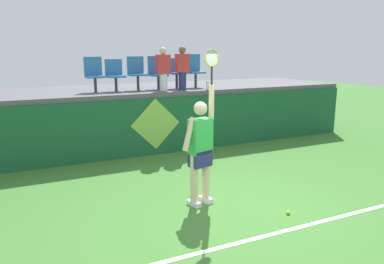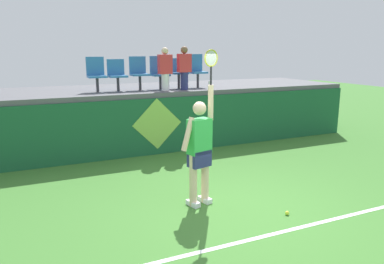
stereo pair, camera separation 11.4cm
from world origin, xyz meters
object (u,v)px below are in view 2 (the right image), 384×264
(tennis_player, at_px, (200,148))
(stadium_chair_4, at_px, (178,71))
(tennis_ball, at_px, (287,213))
(water_bottle, at_px, (209,85))
(stadium_chair_1, at_px, (117,73))
(spectator_0, at_px, (165,69))
(stadium_chair_5, at_px, (197,69))
(stadium_chair_2, at_px, (139,71))
(stadium_chair_3, at_px, (159,71))
(stadium_chair_0, at_px, (96,73))
(spectator_1, at_px, (184,67))

(tennis_player, bearing_deg, stadium_chair_4, 72.28)
(tennis_ball, distance_m, water_bottle, 4.75)
(stadium_chair_1, relative_size, spectator_0, 0.73)
(stadium_chair_5, bearing_deg, stadium_chair_2, -179.89)
(water_bottle, bearing_deg, stadium_chair_3, 147.32)
(stadium_chair_5, bearing_deg, water_bottle, -87.31)
(water_bottle, bearing_deg, stadium_chair_1, 162.43)
(water_bottle, relative_size, stadium_chair_4, 0.28)
(water_bottle, height_order, stadium_chair_0, stadium_chair_0)
(stadium_chair_5, bearing_deg, stadium_chair_3, 179.98)
(tennis_player, relative_size, stadium_chair_5, 2.82)
(stadium_chair_4, relative_size, stadium_chair_5, 0.89)
(stadium_chair_4, distance_m, spectator_0, 0.69)
(tennis_player, xyz_separation_m, tennis_ball, (1.07, -0.98, -0.95))
(tennis_ball, distance_m, stadium_chair_2, 5.55)
(stadium_chair_4, bearing_deg, spectator_1, -90.00)
(stadium_chair_2, bearing_deg, stadium_chair_1, -179.61)
(tennis_ball, height_order, stadium_chair_1, stadium_chair_1)
(spectator_0, distance_m, spectator_1, 0.53)
(stadium_chair_1, distance_m, spectator_0, 1.23)
(stadium_chair_2, bearing_deg, spectator_1, -22.75)
(tennis_player, distance_m, spectator_0, 3.93)
(stadium_chair_0, height_order, stadium_chair_5, stadium_chair_5)
(stadium_chair_2, height_order, stadium_chair_5, stadium_chair_5)
(stadium_chair_5, height_order, spectator_1, spectator_1)
(stadium_chair_4, bearing_deg, stadium_chair_5, 1.15)
(water_bottle, bearing_deg, tennis_player, -119.43)
(stadium_chair_3, relative_size, spectator_0, 0.80)
(stadium_chair_3, bearing_deg, stadium_chair_4, -1.30)
(stadium_chair_3, height_order, stadium_chair_4, stadium_chair_3)
(stadium_chair_2, xyz_separation_m, spectator_0, (0.56, -0.45, 0.08))
(stadium_chair_0, distance_m, spectator_0, 1.72)
(spectator_1, bearing_deg, water_bottle, -23.76)
(tennis_ball, bearing_deg, tennis_player, 137.64)
(stadium_chair_5, height_order, spectator_0, spectator_0)
(water_bottle, bearing_deg, stadium_chair_4, 130.27)
(stadium_chair_2, height_order, stadium_chair_3, stadium_chair_3)
(tennis_player, xyz_separation_m, spectator_0, (0.79, 3.69, 1.10))
(water_bottle, relative_size, stadium_chair_5, 0.25)
(tennis_ball, distance_m, stadium_chair_4, 5.47)
(tennis_player, relative_size, stadium_chair_2, 2.98)
(stadium_chair_0, bearing_deg, stadium_chair_1, -0.66)
(spectator_0, xyz_separation_m, spectator_1, (0.53, -0.01, 0.02))
(stadium_chair_1, distance_m, stadium_chair_5, 2.24)
(spectator_0, bearing_deg, stadium_chair_1, 158.82)
(stadium_chair_1, bearing_deg, stadium_chair_5, 0.18)
(stadium_chair_1, relative_size, stadium_chair_5, 0.87)
(water_bottle, height_order, stadium_chair_3, stadium_chair_3)
(stadium_chair_1, bearing_deg, tennis_ball, -74.44)
(water_bottle, bearing_deg, tennis_ball, -100.97)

